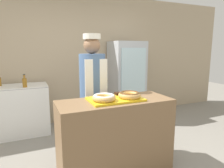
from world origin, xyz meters
name	(u,v)px	position (x,y,z in m)	size (l,w,h in m)	color
wall_back	(74,59)	(0.00, 2.13, 1.35)	(8.00, 0.06, 2.70)	tan
display_counter	(115,137)	(0.00, 0.00, 0.48)	(1.38, 0.55, 0.96)	brown
serving_tray	(115,99)	(0.00, 0.00, 0.97)	(0.64, 0.40, 0.02)	yellow
donut_light_glaze	(104,97)	(-0.17, -0.05, 1.02)	(0.27, 0.27, 0.07)	tan
donut_chocolate_glaze	(130,95)	(0.17, -0.05, 1.02)	(0.27, 0.27, 0.07)	tan
brownie_back_left	(103,95)	(-0.10, 0.15, 1.00)	(0.08, 0.08, 0.03)	black
brownie_back_right	(118,94)	(0.10, 0.15, 1.00)	(0.08, 0.08, 0.03)	black
baker_person	(93,93)	(-0.10, 0.55, 0.94)	(0.37, 0.37, 1.77)	#4C4C51
beverage_fridge	(126,81)	(1.07, 1.75, 0.86)	(0.68, 0.64, 1.72)	#ADB2B7
chest_freezer	(22,110)	(-1.07, 1.76, 0.46)	(0.91, 0.56, 0.91)	white
bottle_amber	(25,82)	(-1.00, 1.54, 1.00)	(0.07, 0.07, 0.22)	#99661E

